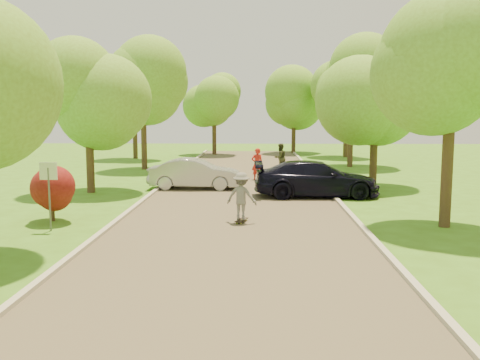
# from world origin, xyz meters

# --- Properties ---
(ground) EXTENTS (100.00, 100.00, 0.00)m
(ground) POSITION_xyz_m (0.00, 0.00, 0.00)
(ground) COLOR #406E1A
(ground) RESTS_ON ground
(road) EXTENTS (8.00, 60.00, 0.01)m
(road) POSITION_xyz_m (0.00, 8.00, 0.01)
(road) COLOR #4C4438
(road) RESTS_ON ground
(curb_left) EXTENTS (0.18, 60.00, 0.12)m
(curb_left) POSITION_xyz_m (-4.05, 8.00, 0.06)
(curb_left) COLOR #B2AD9E
(curb_left) RESTS_ON ground
(curb_right) EXTENTS (0.18, 60.00, 0.12)m
(curb_right) POSITION_xyz_m (4.05, 8.00, 0.06)
(curb_right) COLOR #B2AD9E
(curb_right) RESTS_ON ground
(street_sign) EXTENTS (0.55, 0.06, 2.17)m
(street_sign) POSITION_xyz_m (-5.80, 4.00, 1.56)
(street_sign) COLOR #59595E
(street_sign) RESTS_ON ground
(red_shrub) EXTENTS (1.70, 1.70, 1.95)m
(red_shrub) POSITION_xyz_m (-6.30, 5.50, 1.10)
(red_shrub) COLOR #382619
(red_shrub) RESTS_ON ground
(tree_l_midb) EXTENTS (4.30, 4.20, 6.62)m
(tree_l_midb) POSITION_xyz_m (-6.81, 12.00, 4.59)
(tree_l_midb) COLOR #382619
(tree_l_midb) RESTS_ON ground
(tree_l_far) EXTENTS (4.92, 4.80, 7.79)m
(tree_l_far) POSITION_xyz_m (-6.39, 22.00, 5.47)
(tree_l_far) COLOR #382619
(tree_l_far) RESTS_ON ground
(tree_r_mida) EXTENTS (5.13, 5.00, 7.95)m
(tree_r_mida) POSITION_xyz_m (7.02, 5.00, 5.54)
(tree_r_mida) COLOR #382619
(tree_r_mida) RESTS_ON ground
(tree_r_midb) EXTENTS (4.51, 4.40, 7.01)m
(tree_r_midb) POSITION_xyz_m (6.60, 14.00, 4.88)
(tree_r_midb) COLOR #382619
(tree_r_midb) RESTS_ON ground
(tree_r_far) EXTENTS (5.33, 5.20, 8.34)m
(tree_r_far) POSITION_xyz_m (7.23, 24.00, 5.83)
(tree_r_far) COLOR #382619
(tree_r_far) RESTS_ON ground
(tree_bg_a) EXTENTS (5.12, 5.00, 7.72)m
(tree_bg_a) POSITION_xyz_m (-8.78, 30.00, 5.31)
(tree_bg_a) COLOR #382619
(tree_bg_a) RESTS_ON ground
(tree_bg_b) EXTENTS (5.12, 5.00, 7.95)m
(tree_bg_b) POSITION_xyz_m (8.22, 32.00, 5.54)
(tree_bg_b) COLOR #382619
(tree_bg_b) RESTS_ON ground
(tree_bg_c) EXTENTS (4.92, 4.80, 7.33)m
(tree_bg_c) POSITION_xyz_m (-2.79, 34.00, 5.02)
(tree_bg_c) COLOR #382619
(tree_bg_c) RESTS_ON ground
(tree_bg_d) EXTENTS (5.12, 5.00, 7.72)m
(tree_bg_d) POSITION_xyz_m (4.22, 36.00, 5.31)
(tree_bg_d) COLOR #382619
(tree_bg_d) RESTS_ON ground
(silver_sedan) EXTENTS (4.50, 1.66, 1.47)m
(silver_sedan) POSITION_xyz_m (-2.30, 13.35, 0.74)
(silver_sedan) COLOR #A6A7AB
(silver_sedan) RESTS_ON ground
(dark_sedan) EXTENTS (5.50, 2.33, 1.59)m
(dark_sedan) POSITION_xyz_m (3.30, 11.08, 0.79)
(dark_sedan) COLOR black
(dark_sedan) RESTS_ON ground
(longboard) EXTENTS (0.46, 0.86, 0.10)m
(longboard) POSITION_xyz_m (0.17, 5.44, 0.09)
(longboard) COLOR black
(longboard) RESTS_ON ground
(skateboarder) EXTENTS (1.17, 0.87, 1.61)m
(skateboarder) POSITION_xyz_m (0.17, 5.44, 0.91)
(skateboarder) COLOR slate
(skateboarder) RESTS_ON longboard
(person_striped) EXTENTS (0.70, 0.52, 1.75)m
(person_striped) POSITION_xyz_m (0.71, 16.84, 0.87)
(person_striped) COLOR red
(person_striped) RESTS_ON ground
(person_olive) EXTENTS (1.09, 1.05, 1.77)m
(person_olive) POSITION_xyz_m (2.14, 20.77, 0.88)
(person_olive) COLOR #2A2E1C
(person_olive) RESTS_ON ground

